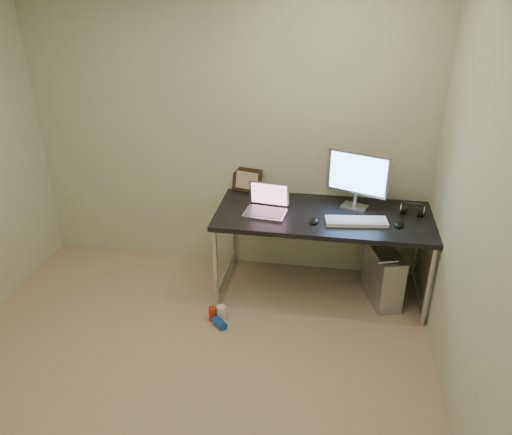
# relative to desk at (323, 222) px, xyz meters

# --- Properties ---
(floor) EXTENTS (3.50, 3.50, 0.00)m
(floor) POSITION_rel_desk_xyz_m (-0.87, -1.37, -0.68)
(floor) COLOR tan
(floor) RESTS_ON ground
(wall_back) EXTENTS (3.50, 0.02, 2.50)m
(wall_back) POSITION_rel_desk_xyz_m (-0.87, 0.38, 0.57)
(wall_back) COLOR beige
(wall_back) RESTS_ON ground
(wall_right) EXTENTS (0.02, 3.50, 2.50)m
(wall_right) POSITION_rel_desk_xyz_m (0.88, -1.37, 0.57)
(wall_right) COLOR beige
(wall_right) RESTS_ON ground
(desk) EXTENTS (1.75, 0.77, 0.75)m
(desk) POSITION_rel_desk_xyz_m (0.00, 0.00, 0.00)
(desk) COLOR black
(desk) RESTS_ON ground
(tower_computer) EXTENTS (0.32, 0.49, 0.50)m
(tower_computer) POSITION_rel_desk_xyz_m (0.53, -0.05, -0.44)
(tower_computer) COLOR silver
(tower_computer) RESTS_ON ground
(cable_a) EXTENTS (0.01, 0.16, 0.69)m
(cable_a) POSITION_rel_desk_xyz_m (0.48, 0.33, -0.28)
(cable_a) COLOR black
(cable_a) RESTS_ON ground
(cable_b) EXTENTS (0.02, 0.11, 0.71)m
(cable_b) POSITION_rel_desk_xyz_m (0.57, 0.31, -0.30)
(cable_b) COLOR black
(cable_b) RESTS_ON ground
(can_red) EXTENTS (0.07, 0.07, 0.12)m
(can_red) POSITION_rel_desk_xyz_m (-0.82, -0.55, -0.62)
(can_red) COLOR red
(can_red) RESTS_ON ground
(can_white) EXTENTS (0.08, 0.08, 0.13)m
(can_white) POSITION_rel_desk_xyz_m (-0.75, -0.54, -0.61)
(can_white) COLOR white
(can_white) RESTS_ON ground
(can_blue) EXTENTS (0.14, 0.14, 0.07)m
(can_blue) POSITION_rel_desk_xyz_m (-0.75, -0.63, -0.64)
(can_blue) COLOR #1649B2
(can_blue) RESTS_ON ground
(laptop) EXTENTS (0.36, 0.31, 0.23)m
(laptop) POSITION_rel_desk_xyz_m (-0.46, -0.03, 0.13)
(laptop) COLOR silver
(laptop) RESTS_ON desk
(monitor) EXTENTS (0.49, 0.22, 0.48)m
(monitor) POSITION_rel_desk_xyz_m (0.25, 0.17, 0.35)
(monitor) COLOR silver
(monitor) RESTS_ON desk
(keyboard) EXTENTS (0.49, 0.22, 0.03)m
(keyboard) POSITION_rel_desk_xyz_m (0.26, -0.12, 0.09)
(keyboard) COLOR white
(keyboard) RESTS_ON desk
(mouse_right) EXTENTS (0.10, 0.13, 0.04)m
(mouse_right) POSITION_rel_desk_xyz_m (0.58, -0.11, 0.09)
(mouse_right) COLOR black
(mouse_right) RESTS_ON desk
(mouse_left) EXTENTS (0.08, 0.12, 0.04)m
(mouse_left) POSITION_rel_desk_xyz_m (-0.07, -0.16, 0.09)
(mouse_left) COLOR black
(mouse_left) RESTS_ON desk
(headphones) EXTENTS (0.19, 0.11, 0.12)m
(headphones) POSITION_rel_desk_xyz_m (0.71, 0.12, 0.10)
(headphones) COLOR black
(headphones) RESTS_ON desk
(picture_frame) EXTENTS (0.28, 0.14, 0.22)m
(picture_frame) POSITION_rel_desk_xyz_m (-0.70, 0.35, 0.18)
(picture_frame) COLOR black
(picture_frame) RESTS_ON desk
(webcam) EXTENTS (0.04, 0.03, 0.12)m
(webcam) POSITION_rel_desk_xyz_m (-0.39, 0.25, 0.16)
(webcam) COLOR silver
(webcam) RESTS_ON desk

